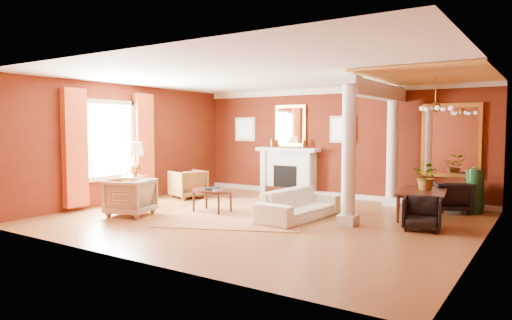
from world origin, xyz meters
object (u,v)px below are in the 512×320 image
Objects in this scene: sofa at (299,199)px; side_table at (134,163)px; armchair_leopard at (188,183)px; armchair_stripe at (130,195)px; coffee_table at (212,192)px; dining_table at (424,196)px.

side_table is at bearing 104.93° from sofa.
armchair_stripe reaches higher than armchair_leopard.
sofa is 3.52m from armchair_stripe.
armchair_leopard is 2.20m from coffee_table.
armchair_stripe reaches higher than coffee_table.
dining_table is (5.20, 3.11, 0.02)m from armchair_stripe.
dining_table is at bearing 24.96° from coffee_table.
sofa is at bearing 10.85° from coffee_table.
dining_table is at bearing 115.92° from armchair_leopard.
armchair_stripe is 6.06m from dining_table.
armchair_stripe is at bearing 112.61° from dining_table.
armchair_stripe is 1.73m from coffee_table.
armchair_stripe is at bearing 121.90° from sofa.
coffee_table is (1.81, -1.24, 0.05)m from armchair_leopard.
sofa is at bearing 10.35° from side_table.
armchair_leopard is (-3.75, 0.87, 0.01)m from sofa.
armchair_leopard is at bearing 81.65° from side_table.
dining_table is at bearing 103.48° from armchair_stripe.
armchair_leopard reaches higher than coffee_table.
side_table is (-2.05, -0.36, 0.56)m from coffee_table.
dining_table is (4.00, 1.86, -0.00)m from coffee_table.
dining_table is (6.05, 2.22, -0.56)m from side_table.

